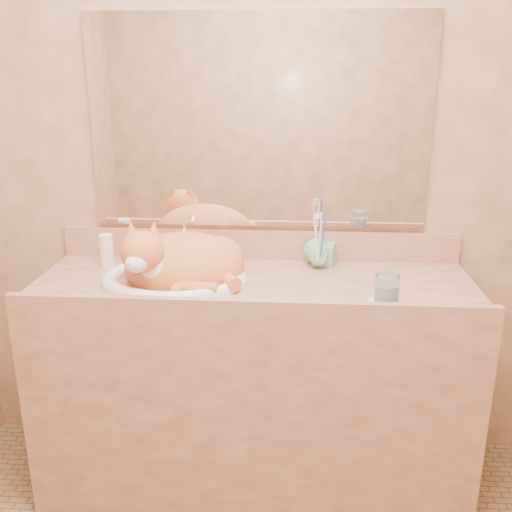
# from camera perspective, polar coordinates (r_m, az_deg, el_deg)

# --- Properties ---
(wall_back) EXTENTS (2.40, 0.02, 2.50)m
(wall_back) POSITION_cam_1_polar(r_m,az_deg,el_deg) (2.25, 0.28, 9.59)
(wall_back) COLOR #8B5E3F
(wall_back) RESTS_ON ground
(vanity_counter) EXTENTS (1.60, 0.55, 0.85)m
(vanity_counter) POSITION_cam_1_polar(r_m,az_deg,el_deg) (2.27, -0.21, -12.60)
(vanity_counter) COLOR brown
(vanity_counter) RESTS_ON floor
(mirror) EXTENTS (1.30, 0.02, 0.80)m
(mirror) POSITION_cam_1_polar(r_m,az_deg,el_deg) (2.22, 0.27, 13.11)
(mirror) COLOR white
(mirror) RESTS_ON wall_back
(sink_basin) EXTENTS (0.61, 0.55, 0.16)m
(sink_basin) POSITION_cam_1_polar(r_m,az_deg,el_deg) (2.08, -8.21, -0.34)
(sink_basin) COLOR white
(sink_basin) RESTS_ON vanity_counter
(faucet) EXTENTS (0.07, 0.11, 0.15)m
(faucet) POSITION_cam_1_polar(r_m,az_deg,el_deg) (2.27, -7.16, 1.09)
(faucet) COLOR silver
(faucet) RESTS_ON vanity_counter
(cat) EXTENTS (0.46, 0.39, 0.24)m
(cat) POSITION_cam_1_polar(r_m,az_deg,el_deg) (2.09, -7.68, -0.39)
(cat) COLOR #C65D2D
(cat) RESTS_ON sink_basin
(soap_dispenser) EXTENTS (0.10, 0.10, 0.18)m
(soap_dispenser) POSITION_cam_1_polar(r_m,az_deg,el_deg) (2.21, 6.66, 1.07)
(soap_dispenser) COLOR #70B48E
(soap_dispenser) RESTS_ON vanity_counter
(toothbrush_cup) EXTENTS (0.11, 0.11, 0.10)m
(toothbrush_cup) POSITION_cam_1_polar(r_m,az_deg,el_deg) (2.18, 6.32, -0.28)
(toothbrush_cup) COLOR #70B48E
(toothbrush_cup) RESTS_ON vanity_counter
(toothbrushes) EXTENTS (0.04, 0.04, 0.23)m
(toothbrushes) POSITION_cam_1_polar(r_m,az_deg,el_deg) (2.16, 6.40, 1.93)
(toothbrushes) COLOR white
(toothbrushes) RESTS_ON toothbrush_cup
(saucer) EXTENTS (0.12, 0.12, 0.01)m
(saucer) POSITION_cam_1_polar(r_m,az_deg,el_deg) (1.92, 12.86, -4.66)
(saucer) COLOR white
(saucer) RESTS_ON vanity_counter
(water_glass) EXTENTS (0.08, 0.08, 0.09)m
(water_glass) POSITION_cam_1_polar(r_m,az_deg,el_deg) (1.90, 12.96, -3.22)
(water_glass) COLOR silver
(water_glass) RESTS_ON saucer
(lotion_bottle) EXTENTS (0.05, 0.05, 0.13)m
(lotion_bottle) POSITION_cam_1_polar(r_m,az_deg,el_deg) (2.30, -14.71, 0.55)
(lotion_bottle) COLOR white
(lotion_bottle) RESTS_ON vanity_counter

